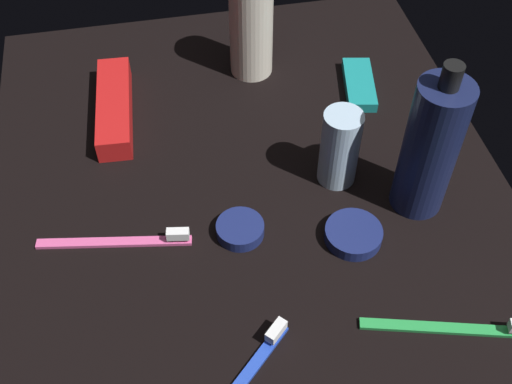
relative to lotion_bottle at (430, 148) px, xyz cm
name	(u,v)px	position (x,y,z in cm)	size (l,w,h in cm)	color
ground_plane	(256,211)	(-2.64, -19.42, -9.77)	(84.00, 64.00, 1.20)	black
lotion_bottle	(430,148)	(0.00, 0.00, 0.00)	(6.30, 6.30, 20.75)	#171E44
bodywash_bottle	(251,26)	(-28.98, -14.86, -1.59)	(6.15, 6.15, 16.70)	silver
deodorant_stick	(340,148)	(-5.67, -8.49, -3.93)	(4.79, 4.79, 10.49)	silver
toothbrush_blue	(240,383)	(19.23, -25.43, -8.56)	(13.29, 13.86, 2.10)	blue
toothbrush_pink	(123,240)	(-0.48, -35.51, -8.56)	(4.18, 17.95, 2.10)	#E55999
toothbrush_green	(458,327)	(17.67, -2.05, -8.56)	(5.81, 17.70, 2.10)	green
toothpaste_box_red	(115,107)	(-22.65, -35.20, -7.57)	(17.60, 4.40, 3.20)	red
snack_bar_teal	(359,84)	(-21.65, -0.47, -8.42)	(10.40, 4.00, 1.50)	teal
cream_tin_left	(353,234)	(4.08, -9.22, -8.38)	(6.71, 6.71, 1.58)	navy
cream_tin_right	(240,229)	(0.76, -22.00, -8.39)	(5.65, 5.65, 1.56)	navy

